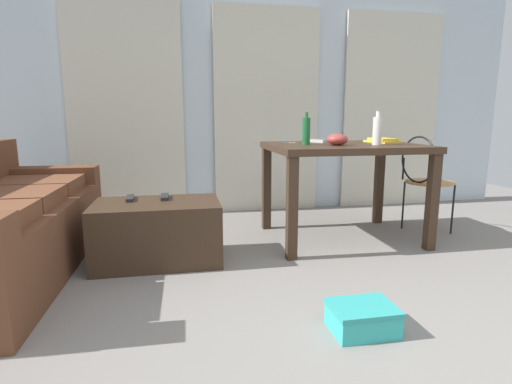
{
  "coord_description": "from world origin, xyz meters",
  "views": [
    {
      "loc": [
        -0.92,
        -1.16,
        0.98
      ],
      "look_at": [
        -0.35,
        1.75,
        0.43
      ],
      "focal_mm": 28.0,
      "sensor_mm": 36.0,
      "label": 1
    }
  ],
  "objects_px": {
    "wire_chair": "(424,174)",
    "bottle_near": "(306,131)",
    "bottle_far": "(377,130)",
    "bowl": "(337,139)",
    "coffee_table": "(158,232)",
    "tv_remote_on_table": "(317,141)",
    "craft_table": "(343,157)",
    "scissors": "(288,143)",
    "book_stack": "(382,141)",
    "tv_remote_primary": "(130,198)",
    "tv_remote_secondary": "(165,197)",
    "shoebox": "(362,318)"
  },
  "relations": [
    {
      "from": "tv_remote_primary",
      "to": "scissors",
      "type": "bearing_deg",
      "value": 12.89
    },
    {
      "from": "bottle_near",
      "to": "tv_remote_secondary",
      "type": "relative_size",
      "value": 1.35
    },
    {
      "from": "bottle_far",
      "to": "tv_remote_primary",
      "type": "height_order",
      "value": "bottle_far"
    },
    {
      "from": "bottle_far",
      "to": "tv_remote_primary",
      "type": "relative_size",
      "value": 1.35
    },
    {
      "from": "coffee_table",
      "to": "bottle_near",
      "type": "distance_m",
      "value": 1.33
    },
    {
      "from": "wire_chair",
      "to": "tv_remote_primary",
      "type": "relative_size",
      "value": 4.42
    },
    {
      "from": "bottle_near",
      "to": "bottle_far",
      "type": "distance_m",
      "value": 0.54
    },
    {
      "from": "wire_chair",
      "to": "bowl",
      "type": "bearing_deg",
      "value": -169.12
    },
    {
      "from": "bottle_near",
      "to": "tv_remote_secondary",
      "type": "xyz_separation_m",
      "value": [
        -1.07,
        -0.13,
        -0.45
      ]
    },
    {
      "from": "scissors",
      "to": "shoebox",
      "type": "bearing_deg",
      "value": -92.76
    },
    {
      "from": "tv_remote_secondary",
      "to": "bowl",
      "type": "bearing_deg",
      "value": 0.93
    },
    {
      "from": "coffee_table",
      "to": "book_stack",
      "type": "height_order",
      "value": "book_stack"
    },
    {
      "from": "bottle_far",
      "to": "bottle_near",
      "type": "bearing_deg",
      "value": 166.62
    },
    {
      "from": "wire_chair",
      "to": "bowl",
      "type": "relative_size",
      "value": 5.3
    },
    {
      "from": "tv_remote_on_table",
      "to": "tv_remote_primary",
      "type": "height_order",
      "value": "tv_remote_on_table"
    },
    {
      "from": "bowl",
      "to": "scissors",
      "type": "relative_size",
      "value": 1.52
    },
    {
      "from": "bottle_near",
      "to": "bottle_far",
      "type": "bearing_deg",
      "value": -13.38
    },
    {
      "from": "bottle_far",
      "to": "tv_remote_secondary",
      "type": "relative_size",
      "value": 1.39
    },
    {
      "from": "book_stack",
      "to": "tv_remote_primary",
      "type": "relative_size",
      "value": 1.64
    },
    {
      "from": "wire_chair",
      "to": "bowl",
      "type": "distance_m",
      "value": 0.93
    },
    {
      "from": "tv_remote_on_table",
      "to": "tv_remote_secondary",
      "type": "relative_size",
      "value": 0.88
    },
    {
      "from": "bottle_far",
      "to": "tv_remote_on_table",
      "type": "height_order",
      "value": "bottle_far"
    },
    {
      "from": "wire_chair",
      "to": "tv_remote_primary",
      "type": "height_order",
      "value": "wire_chair"
    },
    {
      "from": "wire_chair",
      "to": "bottle_far",
      "type": "distance_m",
      "value": 0.69
    },
    {
      "from": "coffee_table",
      "to": "tv_remote_on_table",
      "type": "xyz_separation_m",
      "value": [
        1.3,
        0.49,
        0.58
      ]
    },
    {
      "from": "craft_table",
      "to": "bowl",
      "type": "height_order",
      "value": "bowl"
    },
    {
      "from": "coffee_table",
      "to": "book_stack",
      "type": "distance_m",
      "value": 1.95
    },
    {
      "from": "wire_chair",
      "to": "tv_remote_primary",
      "type": "xyz_separation_m",
      "value": [
        -2.38,
        -0.18,
        -0.08
      ]
    },
    {
      "from": "bottle_far",
      "to": "bowl",
      "type": "height_order",
      "value": "bottle_far"
    },
    {
      "from": "bottle_near",
      "to": "tv_remote_on_table",
      "type": "bearing_deg",
      "value": 54.58
    },
    {
      "from": "wire_chair",
      "to": "bottle_near",
      "type": "height_order",
      "value": "bottle_near"
    },
    {
      "from": "craft_table",
      "to": "tv_remote_secondary",
      "type": "relative_size",
      "value": 6.44
    },
    {
      "from": "coffee_table",
      "to": "shoebox",
      "type": "relative_size",
      "value": 2.83
    },
    {
      "from": "bottle_far",
      "to": "bowl",
      "type": "bearing_deg",
      "value": 177.25
    },
    {
      "from": "scissors",
      "to": "tv_remote_primary",
      "type": "bearing_deg",
      "value": -163.46
    },
    {
      "from": "craft_table",
      "to": "tv_remote_primary",
      "type": "height_order",
      "value": "craft_table"
    },
    {
      "from": "coffee_table",
      "to": "tv_remote_secondary",
      "type": "relative_size",
      "value": 4.61
    },
    {
      "from": "wire_chair",
      "to": "tv_remote_secondary",
      "type": "bearing_deg",
      "value": -175.06
    },
    {
      "from": "bottle_far",
      "to": "shoebox",
      "type": "xyz_separation_m",
      "value": [
        -0.68,
        -1.25,
        -0.82
      ]
    },
    {
      "from": "bottle_near",
      "to": "craft_table",
      "type": "bearing_deg",
      "value": 3.65
    },
    {
      "from": "tv_remote_secondary",
      "to": "tv_remote_primary",
      "type": "bearing_deg",
      "value": 179.5
    },
    {
      "from": "tv_remote_primary",
      "to": "shoebox",
      "type": "xyz_separation_m",
      "value": [
        1.15,
        -1.25,
        -0.36
      ]
    },
    {
      "from": "coffee_table",
      "to": "shoebox",
      "type": "bearing_deg",
      "value": -49.38
    },
    {
      "from": "shoebox",
      "to": "bottle_far",
      "type": "bearing_deg",
      "value": 61.37
    },
    {
      "from": "bottle_far",
      "to": "craft_table",
      "type": "bearing_deg",
      "value": 144.36
    },
    {
      "from": "tv_remote_secondary",
      "to": "shoebox",
      "type": "bearing_deg",
      "value": -53.56
    },
    {
      "from": "coffee_table",
      "to": "book_stack",
      "type": "xyz_separation_m",
      "value": [
        1.83,
        0.35,
        0.58
      ]
    },
    {
      "from": "tv_remote_on_table",
      "to": "tv_remote_secondary",
      "type": "height_order",
      "value": "tv_remote_on_table"
    },
    {
      "from": "bottle_near",
      "to": "tv_remote_on_table",
      "type": "relative_size",
      "value": 1.54
    },
    {
      "from": "wire_chair",
      "to": "bottle_near",
      "type": "bearing_deg",
      "value": -177.02
    }
  ]
}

